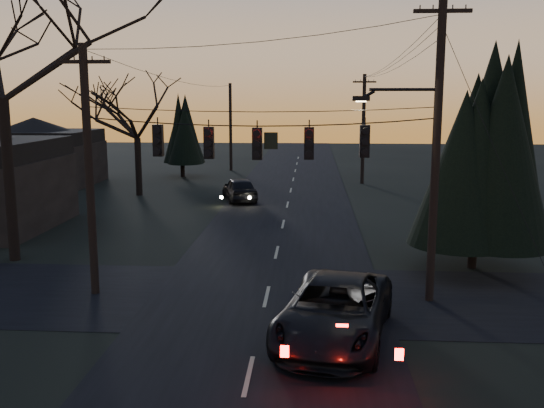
# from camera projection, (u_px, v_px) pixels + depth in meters

# --- Properties ---
(main_road) EXTENTS (8.00, 120.00, 0.02)m
(main_road) POSITION_uv_depth(u_px,v_px,m) (281.00, 232.00, 30.59)
(main_road) COLOR black
(main_road) RESTS_ON ground
(cross_road) EXTENTS (60.00, 7.00, 0.02)m
(cross_road) POSITION_uv_depth(u_px,v_px,m) (267.00, 297.00, 20.77)
(cross_road) COLOR black
(cross_road) RESTS_ON ground
(utility_pole_right) EXTENTS (5.00, 0.30, 10.00)m
(utility_pole_right) POSITION_uv_depth(u_px,v_px,m) (429.00, 300.00, 20.42)
(utility_pole_right) COLOR black
(utility_pole_right) RESTS_ON ground
(utility_pole_left) EXTENTS (1.80, 0.30, 8.50)m
(utility_pole_left) POSITION_uv_depth(u_px,v_px,m) (96.00, 293.00, 21.15)
(utility_pole_left) COLOR black
(utility_pole_left) RESTS_ON ground
(utility_pole_far_r) EXTENTS (1.80, 0.30, 8.50)m
(utility_pole_far_r) POSITION_uv_depth(u_px,v_px,m) (362.00, 183.00, 47.93)
(utility_pole_far_r) COLOR black
(utility_pole_far_r) RESTS_ON ground
(utility_pole_far_l) EXTENTS (0.30, 0.30, 8.00)m
(utility_pole_far_l) POSITION_uv_depth(u_px,v_px,m) (231.00, 170.00, 56.52)
(utility_pole_far_l) COLOR black
(utility_pole_far_l) RESTS_ON ground
(span_signal_assembly) EXTENTS (11.50, 0.44, 1.51)m
(span_signal_assembly) POSITION_uv_depth(u_px,v_px,m) (259.00, 142.00, 19.86)
(span_signal_assembly) COLOR black
(span_signal_assembly) RESTS_ON ground
(evergreen_right) EXTENTS (4.76, 4.76, 8.23)m
(evergreen_right) POSITION_uv_depth(u_px,v_px,m) (478.00, 151.00, 23.50)
(evergreen_right) COLOR black
(evergreen_right) RESTS_ON ground
(bare_tree_dist) EXTENTS (6.96, 6.96, 7.94)m
(bare_tree_dist) POSITION_uv_depth(u_px,v_px,m) (136.00, 115.00, 41.30)
(bare_tree_dist) COLOR black
(bare_tree_dist) RESTS_ON ground
(evergreen_dist) EXTENTS (3.16, 3.16, 6.59)m
(evergreen_dist) POSITION_uv_depth(u_px,v_px,m) (182.00, 131.00, 51.34)
(evergreen_dist) COLOR black
(evergreen_dist) RESTS_ON ground
(house_left_far) EXTENTS (9.00, 7.00, 5.20)m
(house_left_far) POSITION_uv_depth(u_px,v_px,m) (35.00, 151.00, 47.14)
(house_left_far) COLOR black
(house_left_far) RESTS_ON ground
(suv_near) EXTENTS (3.97, 6.51, 1.69)m
(suv_near) POSITION_uv_depth(u_px,v_px,m) (335.00, 311.00, 17.01)
(suv_near) COLOR black
(suv_near) RESTS_ON ground
(sedan_oncoming_a) EXTENTS (3.06, 4.93, 1.56)m
(sedan_oncoming_a) POSITION_uv_depth(u_px,v_px,m) (240.00, 189.00, 39.76)
(sedan_oncoming_a) COLOR black
(sedan_oncoming_a) RESTS_ON ground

